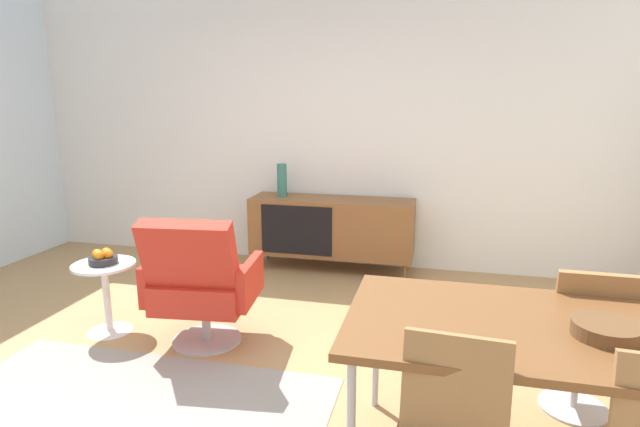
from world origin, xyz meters
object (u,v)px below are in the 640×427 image
(dining_table, at_px, (536,334))
(lounge_chair_red, at_px, (200,281))
(vase_cobalt, at_px, (282,180))
(side_table_round, at_px, (106,290))
(dining_chair_back_right, at_px, (585,335))
(wooden_bowl_on_table, at_px, (606,330))
(fruit_bowl, at_px, (103,258))
(sideboard, at_px, (331,227))

(dining_table, bearing_deg, lounge_chair_red, 157.48)
(vase_cobalt, relative_size, lounge_chair_red, 0.34)
(dining_table, xyz_separation_m, lounge_chair_red, (-1.97, 0.82, -0.23))
(dining_table, distance_m, side_table_round, 2.90)
(lounge_chair_red, bearing_deg, vase_cobalt, 89.69)
(dining_chair_back_right, distance_m, lounge_chair_red, 2.33)
(wooden_bowl_on_table, relative_size, side_table_round, 0.50)
(dining_table, xyz_separation_m, fruit_bowl, (-2.74, 0.86, -0.13))
(dining_table, distance_m, dining_chair_back_right, 0.70)
(dining_table, bearing_deg, vase_cobalt, 126.91)
(side_table_round, bearing_deg, lounge_chair_red, -3.10)
(vase_cobalt, relative_size, dining_table, 0.20)
(lounge_chair_red, relative_size, fruit_bowl, 4.73)
(side_table_round, distance_m, fruit_bowl, 0.24)
(vase_cobalt, xyz_separation_m, wooden_bowl_on_table, (2.21, -2.66, -0.11))
(sideboard, xyz_separation_m, fruit_bowl, (-1.29, -1.75, 0.12))
(sideboard, height_order, wooden_bowl_on_table, wooden_bowl_on_table)
(sideboard, distance_m, side_table_round, 2.18)
(wooden_bowl_on_table, bearing_deg, vase_cobalt, 129.65)
(dining_chair_back_right, xyz_separation_m, fruit_bowl, (-3.09, 0.30, 0.09))
(sideboard, xyz_separation_m, vase_cobalt, (-0.51, 0.00, 0.44))
(vase_cobalt, relative_size, fruit_bowl, 1.63)
(dining_chair_back_right, bearing_deg, wooden_bowl_on_table, -99.45)
(lounge_chair_red, distance_m, side_table_round, 0.79)
(dining_chair_back_right, xyz_separation_m, side_table_round, (-3.09, 0.30, -0.15))
(wooden_bowl_on_table, xyz_separation_m, side_table_round, (-2.99, 0.91, -0.45))
(sideboard, bearing_deg, vase_cobalt, 179.79)
(sideboard, relative_size, lounge_chair_red, 1.69)
(wooden_bowl_on_table, bearing_deg, side_table_round, 163.02)
(dining_table, relative_size, fruit_bowl, 8.00)
(wooden_bowl_on_table, bearing_deg, dining_table, 167.63)
(vase_cobalt, bearing_deg, dining_table, -53.09)
(wooden_bowl_on_table, xyz_separation_m, lounge_chair_red, (-2.22, 0.87, -0.30))
(dining_table, xyz_separation_m, dining_chair_back_right, (0.35, 0.56, -0.23))
(lounge_chair_red, xyz_separation_m, side_table_round, (-0.77, 0.04, -0.15))
(lounge_chair_red, height_order, side_table_round, lounge_chair_red)
(wooden_bowl_on_table, bearing_deg, sideboard, 122.59)
(dining_chair_back_right, bearing_deg, dining_table, -121.99)
(sideboard, height_order, dining_table, dining_table)
(vase_cobalt, height_order, fruit_bowl, vase_cobalt)
(vase_cobalt, relative_size, side_table_round, 0.63)
(side_table_round, bearing_deg, dining_table, -17.38)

